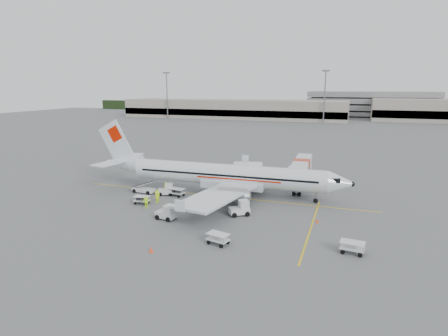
{
  "coord_description": "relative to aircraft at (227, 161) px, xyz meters",
  "views": [
    {
      "loc": [
        17.8,
        -49.12,
        15.69
      ],
      "look_at": [
        0.0,
        2.0,
        3.8
      ],
      "focal_mm": 30.0,
      "sensor_mm": 36.0,
      "label": 1
    }
  ],
  "objects": [
    {
      "name": "jet_bridge",
      "position": [
        9.5,
        8.78,
        -3.04
      ],
      "size": [
        3.63,
        16.39,
        4.28
      ],
      "primitive_type": null,
      "rotation": [
        0.0,
        0.0,
        0.04
      ],
      "color": "silver",
      "rests_on": "ground"
    },
    {
      "name": "cart_empty_b",
      "position": [
        17.6,
        -14.68,
        -4.58
      ],
      "size": [
        2.4,
        1.58,
        1.18
      ],
      "primitive_type": null,
      "rotation": [
        0.0,
        0.0,
        -0.11
      ],
      "color": "silver",
      "rests_on": "ground"
    },
    {
      "name": "terminal_west",
      "position": [
        -40.85,
        129.0,
        -0.68
      ],
      "size": [
        110.0,
        22.0,
        9.0
      ],
      "primitive_type": null,
      "color": "gray",
      "rests_on": "ground"
    },
    {
      "name": "crew_b",
      "position": [
        -8.09,
        -6.25,
        -4.34
      ],
      "size": [
        1.02,
        0.96,
        1.67
      ],
      "primitive_type": "imported",
      "rotation": [
        0.0,
        0.0,
        -0.56
      ],
      "color": "#CAF01A",
      "rests_on": "ground"
    },
    {
      "name": "cart_loaded_a",
      "position": [
        -9.58,
        -7.83,
        -4.62
      ],
      "size": [
        2.27,
        1.52,
        1.11
      ],
      "primitive_type": null,
      "rotation": [
        0.0,
        0.0,
        0.13
      ],
      "color": "silver",
      "rests_on": "ground"
    },
    {
      "name": "aircraft",
      "position": [
        0.0,
        0.0,
        0.0
      ],
      "size": [
        38.29,
        30.38,
        10.35
      ],
      "primitive_type": null,
      "rotation": [
        0.0,
        0.0,
        0.03
      ],
      "color": "silver",
      "rests_on": "ground"
    },
    {
      "name": "cone_port",
      "position": [
        -4.98,
        16.81,
        -4.87
      ],
      "size": [
        0.37,
        0.37,
        0.6
      ],
      "primitive_type": "cone",
      "color": "#FF4916",
      "rests_on": "ground"
    },
    {
      "name": "belt_loader",
      "position": [
        -12.2,
        -3.0,
        -3.91
      ],
      "size": [
        4.83,
        2.26,
        2.53
      ],
      "primitive_type": null,
      "rotation": [
        0.0,
        0.0,
        -0.11
      ],
      "color": "silver",
      "rests_on": "ground"
    },
    {
      "name": "mast_center",
      "position": [
        4.15,
        117.0,
        5.82
      ],
      "size": [
        3.2,
        1.2,
        22.0
      ],
      "primitive_type": null,
      "color": "slate",
      "rests_on": "ground"
    },
    {
      "name": "parking_garage",
      "position": [
        24.15,
        159.0,
        1.82
      ],
      "size": [
        62.0,
        24.0,
        14.0
      ],
      "primitive_type": null,
      "color": "slate",
      "rests_on": "ground"
    },
    {
      "name": "stripe_cross",
      "position": [
        13.15,
        -9.0,
        -5.17
      ],
      "size": [
        0.2,
        20.0,
        0.01
      ],
      "primitive_type": "cube",
      "color": "yellow",
      "rests_on": "ground"
    },
    {
      "name": "cone_stbd",
      "position": [
        -0.71,
        -20.79,
        -4.86
      ],
      "size": [
        0.39,
        0.39,
        0.63
      ],
      "primitive_type": "cone",
      "color": "#FF4916",
      "rests_on": "ground"
    },
    {
      "name": "tug_mid",
      "position": [
        -3.68,
        -12.11,
        -4.26
      ],
      "size": [
        2.57,
        1.73,
        1.84
      ],
      "primitive_type": null,
      "rotation": [
        0.0,
        0.0,
        -0.16
      ],
      "color": "silver",
      "rests_on": "ground"
    },
    {
      "name": "stripe_lead",
      "position": [
        -0.85,
        -1.0,
        -5.17
      ],
      "size": [
        44.0,
        0.2,
        0.01
      ],
      "primitive_type": "cube",
      "color": "yellow",
      "rests_on": "ground"
    },
    {
      "name": "ground",
      "position": [
        -0.85,
        -1.0,
        -5.18
      ],
      "size": [
        360.0,
        360.0,
        0.0
      ],
      "primitive_type": "plane",
      "color": "#56595B"
    },
    {
      "name": "tug_fore",
      "position": [
        4.25,
        -7.87,
        -4.23
      ],
      "size": [
        2.81,
        2.52,
        1.89
      ],
      "primitive_type": null,
      "rotation": [
        0.0,
        0.0,
        0.58
      ],
      "color": "silver",
      "rests_on": "ground"
    },
    {
      "name": "cart_loaded_b",
      "position": [
        -6.75,
        -3.0,
        -4.59
      ],
      "size": [
        2.44,
        1.7,
        1.17
      ],
      "primitive_type": null,
      "rotation": [
        0.0,
        0.0,
        -0.18
      ],
      "color": "silver",
      "rests_on": "ground"
    },
    {
      "name": "crew_a",
      "position": [
        -8.76,
        -2.5,
        -4.28
      ],
      "size": [
        0.75,
        0.61,
        1.8
      ],
      "primitive_type": "imported",
      "rotation": [
        0.0,
        0.0,
        0.3
      ],
      "color": "#CAF01A",
      "rests_on": "ground"
    },
    {
      "name": "crew_c",
      "position": [
        -7.86,
        -6.77,
        -4.36
      ],
      "size": [
        1.14,
        1.19,
        1.62
      ],
      "primitive_type": "imported",
      "rotation": [
        0.0,
        0.0,
        2.29
      ],
      "color": "#CAF01A",
      "rests_on": "ground"
    },
    {
      "name": "mast_west",
      "position": [
        -70.85,
        117.0,
        5.82
      ],
      "size": [
        3.2,
        1.2,
        22.0
      ],
      "primitive_type": null,
      "color": "slate",
      "rests_on": "ground"
    },
    {
      "name": "cone_nose",
      "position": [
        13.64,
        -7.39,
        -4.89
      ],
      "size": [
        0.35,
        0.35,
        0.58
      ],
      "primitive_type": "cone",
      "color": "#FF4916",
      "rests_on": "ground"
    },
    {
      "name": "crew_d",
      "position": [
        -8.05,
        -9.26,
        -4.32
      ],
      "size": [
        1.08,
        0.76,
        1.71
      ],
      "primitive_type": "imported",
      "rotation": [
        0.0,
        0.0,
        3.52
      ],
      "color": "#CAF01A",
      "rests_on": "ground"
    },
    {
      "name": "treeline",
      "position": [
        -0.85,
        174.0,
        -2.18
      ],
      "size": [
        300.0,
        3.0,
        6.0
      ],
      "primitive_type": null,
      "color": "black",
      "rests_on": "ground"
    },
    {
      "name": "cart_empty_a",
      "position": [
        4.76,
        -16.93,
        -4.59
      ],
      "size": [
        2.49,
        1.85,
        1.16
      ],
      "primitive_type": null,
      "rotation": [
        0.0,
        0.0,
        -0.26
      ],
      "color": "silver",
      "rests_on": "ground"
    },
    {
      "name": "tug_aft",
      "position": [
        -8.52,
        -3.0,
        -4.32
      ],
      "size": [
        2.5,
        1.94,
        1.7
      ],
      "primitive_type": null,
      "rotation": [
        0.0,
        0.0,
        0.35
      ],
      "color": "silver",
      "rests_on": "ground"
    }
  ]
}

